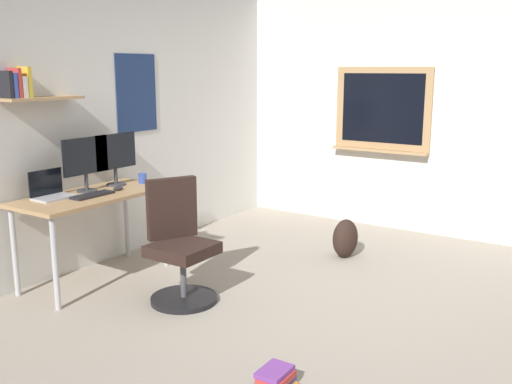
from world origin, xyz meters
The scene contains 13 objects.
ground_plane centered at (0.00, 0.00, 0.00)m, with size 5.20×5.20×0.00m, color #9E9384.
wall_back centered at (-0.01, 2.45, 1.30)m, with size 5.00×0.30×2.60m.
wall_right centered at (2.45, 0.03, 1.30)m, with size 0.22×5.00×2.60m.
desk centered at (-0.60, 2.06, 0.67)m, with size 1.32×0.62×0.76m.
office_chair centered at (-0.53, 1.18, 0.41)m, with size 0.54×0.56×0.95m.
laptop centered at (-0.90, 2.21, 0.81)m, with size 0.31×0.21×0.23m.
monitor_primary centered at (-0.57, 2.16, 1.03)m, with size 0.46×0.17×0.46m.
monitor_secondary centered at (-0.24, 2.16, 1.03)m, with size 0.46×0.17×0.46m.
keyboard centered at (-0.66, 1.98, 0.77)m, with size 0.37×0.13×0.02m, color black.
computer_mouse centered at (-0.38, 1.98, 0.77)m, with size 0.10×0.06×0.03m, color #262628.
coffee_mug centered at (-0.04, 2.03, 0.80)m, with size 0.08×0.08×0.09m, color #334CA5.
backpack centered at (1.15, 0.55, 0.19)m, with size 0.32×0.22×0.37m, color black.
book_stack_on_floor centered at (-1.25, -0.15, 0.07)m, with size 0.23×0.18×0.13m.
Camera 1 is at (-3.78, -1.71, 1.79)m, focal length 40.74 mm.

